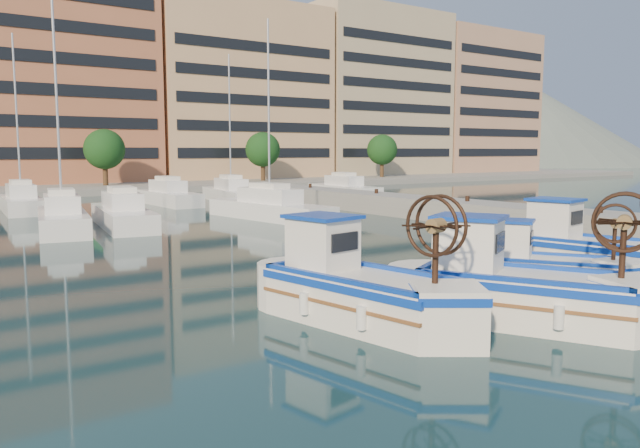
{
  "coord_description": "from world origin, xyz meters",
  "views": [
    {
      "loc": [
        -13.61,
        -10.12,
        4.0
      ],
      "look_at": [
        -1.52,
        7.51,
        1.5
      ],
      "focal_mm": 35.0,
      "sensor_mm": 36.0,
      "label": 1
    }
  ],
  "objects": [
    {
      "name": "waterfront",
      "position": [
        9.23,
        65.04,
        11.1
      ],
      "size": [
        180.0,
        40.0,
        25.6
      ],
      "color": "gray",
      "rests_on": "ground"
    },
    {
      "name": "fishing_boat_c",
      "position": [
        1.52,
        0.67,
        0.71
      ],
      "size": [
        3.55,
        4.25,
        2.59
      ],
      "rotation": [
        0.0,
        0.0,
        0.56
      ],
      "color": "white",
      "rests_on": "ground"
    },
    {
      "name": "fishing_boat_a",
      "position": [
        -4.82,
        1.13,
        0.86
      ],
      "size": [
        2.86,
        5.15,
        3.12
      ],
      "rotation": [
        0.0,
        0.0,
        0.18
      ],
      "color": "white",
      "rests_on": "ground"
    },
    {
      "name": "quay",
      "position": [
        13.0,
        8.0,
        0.6
      ],
      "size": [
        3.0,
        60.0,
        1.2
      ],
      "primitive_type": "cube",
      "color": "gray",
      "rests_on": "ground"
    },
    {
      "name": "yacht_marina",
      "position": [
        -2.89,
        27.86,
        0.53
      ],
      "size": [
        42.01,
        23.01,
        11.5
      ],
      "color": "white",
      "rests_on": "ground"
    },
    {
      "name": "hill_east",
      "position": [
        140.0,
        110.0,
        0.0
      ],
      "size": [
        160.0,
        160.0,
        50.0
      ],
      "primitive_type": "cone",
      "color": "slate",
      "rests_on": "ground"
    },
    {
      "name": "fishing_boat_b",
      "position": [
        -1.77,
        -1.0,
        0.87
      ],
      "size": [
        4.06,
        5.21,
        3.15
      ],
      "rotation": [
        0.0,
        0.0,
        0.49
      ],
      "color": "white",
      "rests_on": "ground"
    },
    {
      "name": "ground",
      "position": [
        0.0,
        0.0,
        0.0
      ],
      "size": [
        300.0,
        300.0,
        0.0
      ],
      "primitive_type": "plane",
      "color": "#193E43",
      "rests_on": "ground"
    },
    {
      "name": "fishing_boat_d",
      "position": [
        4.75,
        1.32,
        0.85
      ],
      "size": [
        2.94,
        5.12,
        3.1
      ],
      "rotation": [
        0.0,
        0.0,
        0.2
      ],
      "color": "white",
      "rests_on": "ground"
    }
  ]
}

